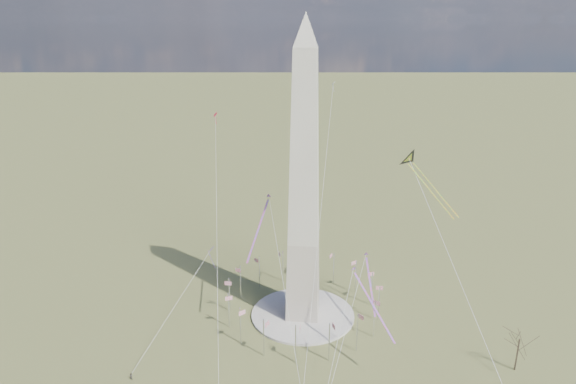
# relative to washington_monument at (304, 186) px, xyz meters

# --- Properties ---
(ground) EXTENTS (2000.00, 2000.00, 0.00)m
(ground) POSITION_rel_washington_monument_xyz_m (0.00, 0.00, -47.95)
(ground) COLOR #616633
(ground) RESTS_ON ground
(plaza) EXTENTS (36.00, 36.00, 0.80)m
(plaza) POSITION_rel_washington_monument_xyz_m (0.00, 0.00, -47.55)
(plaza) COLOR #B9B2A9
(plaza) RESTS_ON ground
(washington_monument) EXTENTS (15.56, 15.56, 100.00)m
(washington_monument) POSITION_rel_washington_monument_xyz_m (0.00, 0.00, 0.00)
(washington_monument) COLOR #BEB39F
(washington_monument) RESTS_ON plaza
(flagpole_ring) EXTENTS (54.40, 54.40, 13.00)m
(flagpole_ring) POSITION_rel_washington_monument_xyz_m (-0.00, -0.00, -40.68)
(flagpole_ring) COLOR silver
(flagpole_ring) RESTS_ON ground
(tree_near) EXTENTS (9.12, 9.12, 15.96)m
(tree_near) POSITION_rel_washington_monument_xyz_m (64.97, -22.18, -36.57)
(tree_near) COLOR #443429
(tree_near) RESTS_ON ground
(person_west) EXTENTS (1.16, 1.05, 1.96)m
(person_west) POSITION_rel_washington_monument_xyz_m (-46.37, -38.91, -46.97)
(person_west) COLOR gray
(person_west) RESTS_ON ground
(kite_delta_black) EXTENTS (18.81, 19.32, 18.10)m
(kite_delta_black) POSITION_rel_washington_monument_xyz_m (33.89, 5.57, 7.44)
(kite_delta_black) COLOR black
(kite_delta_black) RESTS_ON ground
(kite_diamond_purple) EXTENTS (2.03, 3.07, 9.24)m
(kite_diamond_purple) POSITION_rel_washington_monument_xyz_m (-33.75, 6.92, -28.49)
(kite_diamond_purple) COLOR #431B7A
(kite_diamond_purple) RESTS_ON ground
(kite_streamer_left) EXTENTS (13.28, 18.41, 14.76)m
(kite_streamer_left) POSITION_rel_washington_monument_xyz_m (20.69, -20.52, -26.41)
(kite_streamer_left) COLOR #F5263C
(kite_streamer_left) RESTS_ON ground
(kite_streamer_mid) EXTENTS (5.14, 22.65, 15.63)m
(kite_streamer_mid) POSITION_rel_washington_monument_xyz_m (-13.77, -1.39, -11.36)
(kite_streamer_mid) COLOR #F5263C
(kite_streamer_mid) RESTS_ON ground
(kite_streamer_right) EXTENTS (4.15, 19.91, 13.71)m
(kite_streamer_right) POSITION_rel_washington_monument_xyz_m (22.29, 0.74, -31.51)
(kite_streamer_right) COLOR #F5263C
(kite_streamer_right) RESTS_ON ground
(kite_small_red) EXTENTS (1.66, 1.50, 4.56)m
(kite_small_red) POSITION_rel_washington_monument_xyz_m (-35.62, 29.01, 16.71)
(kite_small_red) COLOR red
(kite_small_red) RESTS_ON ground
(kite_small_white) EXTENTS (1.22, 1.87, 4.07)m
(kite_small_white) POSITION_rel_washington_monument_xyz_m (7.27, 45.66, 26.70)
(kite_small_white) COLOR silver
(kite_small_white) RESTS_ON ground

